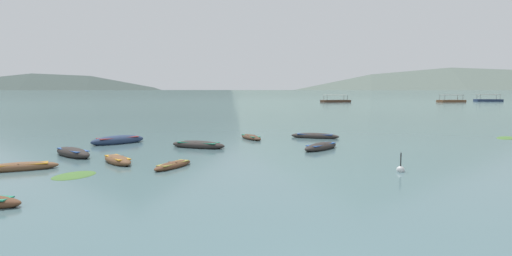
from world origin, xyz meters
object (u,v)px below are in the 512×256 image
Objects in this scene: rowboat_4 at (251,137)px; ferry_2 at (488,100)px; rowboat_0 at (19,167)px; rowboat_7 at (118,140)px; ferry_0 at (451,101)px; mooring_buoy at (400,170)px; rowboat_10 at (118,160)px; rowboat_1 at (198,145)px; ferry_1 at (336,101)px; rowboat_6 at (315,136)px; rowboat_9 at (173,165)px; rowboat_8 at (73,153)px; rowboat_5 at (321,147)px.

ferry_2 is at bearing 55.42° from rowboat_4.
rowboat_7 is (1.28, 11.08, 0.08)m from rowboat_0.
ferry_0 is at bearing 59.47° from rowboat_4.
mooring_buoy reaches higher than rowboat_4.
rowboat_4 is 1.12× the size of rowboat_10.
ferry_1 is (25.22, 102.00, 0.24)m from rowboat_1.
ferry_1 is (33.39, 111.00, 0.28)m from rowboat_0.
ferry_2 is 137.87m from mooring_buoy.
mooring_buoy is at bearing -78.49° from rowboat_6.
mooring_buoy is (16.02, -1.91, -0.07)m from rowboat_10.
rowboat_1 is at bearing 89.97° from rowboat_9.
rowboat_7 is 0.45× the size of ferry_0.
ferry_2 is (52.47, 10.87, 0.00)m from ferry_1.
ferry_0 is at bearing 66.30° from mooring_buoy.
rowboat_9 is (6.88, -9.97, -0.12)m from rowboat_7.
rowboat_7 reaches higher than rowboat_8.
rowboat_10 is 2.76× the size of mooring_buoy.
rowboat_8 is 1.22× the size of rowboat_10.
rowboat_5 is 117.22m from ferry_0.
rowboat_9 is (7.50, -3.66, -0.09)m from rowboat_8.
ferry_1 is (32.11, 99.92, 0.20)m from rowboat_7.
rowboat_1 is 9.09m from rowboat_5.
rowboat_1 is 0.49× the size of ferry_0.
rowboat_10 is (-3.62, 1.25, 0.05)m from rowboat_9.
rowboat_6 is 15.33m from mooring_buoy.
rowboat_4 is (3.67, 5.49, -0.05)m from rowboat_1.
rowboat_8 reaches higher than rowboat_0.
mooring_buoy is (-49.49, -112.72, -0.34)m from ferry_0.
rowboat_9 is at bearing 176.96° from mooring_buoy.
rowboat_9 is at bearing -123.01° from rowboat_6.
rowboat_8 is 0.40× the size of ferry_1.
rowboat_5 is 17.00m from rowboat_8.
ferry_0 reaches higher than mooring_buoy.
rowboat_1 is at bearing -16.84° from rowboat_7.
rowboat_8 is 4.57m from rowboat_10.
rowboat_9 is 12.41m from mooring_buoy.
rowboat_6 is 126.47m from ferry_2.
ferry_0 is at bearing 56.04° from rowboat_7.
ferry_2 is (77.69, 112.88, 0.24)m from rowboat_1.
rowboat_7 is 1.29× the size of rowboat_9.
rowboat_0 is 115.91m from ferry_1.
rowboat_10 is at bearing -121.04° from rowboat_4.
ferry_1 is (25.23, 109.89, 0.31)m from rowboat_9.
rowboat_10 is 112.41m from ferry_1.
rowboat_9 is 112.75m from ferry_1.
rowboat_8 is 8.35m from rowboat_9.
mooring_buoy is at bearing -12.25° from rowboat_8.
ferry_1 is at bearing 80.55° from rowboat_6.
rowboat_6 is at bearing 32.45° from rowboat_8.
rowboat_8 is at bearing -107.12° from ferry_1.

